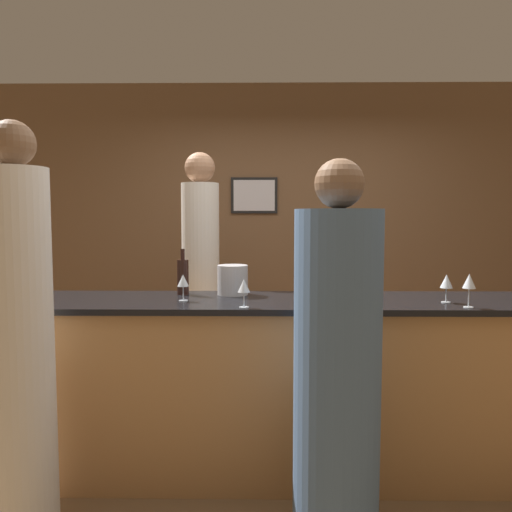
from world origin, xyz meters
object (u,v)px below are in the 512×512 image
object	(u,v)px
guest_0	(19,347)
guest_1	(337,376)
wine_bottle_0	(183,276)
ice_bucket	(233,280)
bartender	(201,292)

from	to	relation	value
guest_0	guest_1	bearing A→B (deg)	-2.94
wine_bottle_0	ice_bucket	xyz separation A→B (m)	(0.31, -0.01, -0.02)
bartender	guest_0	bearing A→B (deg)	65.69
guest_1	ice_bucket	xyz separation A→B (m)	(-0.52, 0.90, 0.32)
guest_0	ice_bucket	bearing A→B (deg)	40.83
guest_0	bartender	bearing A→B (deg)	65.69
guest_0	ice_bucket	world-z (taller)	guest_0
guest_1	ice_bucket	distance (m)	1.09
guest_0	wine_bottle_0	distance (m)	1.08
ice_bucket	guest_1	bearing A→B (deg)	-59.73
bartender	guest_1	bearing A→B (deg)	117.38
bartender	guest_1	distance (m)	1.76
bartender	ice_bucket	distance (m)	0.74
guest_1	ice_bucket	bearing A→B (deg)	120.27
guest_1	wine_bottle_0	world-z (taller)	guest_1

